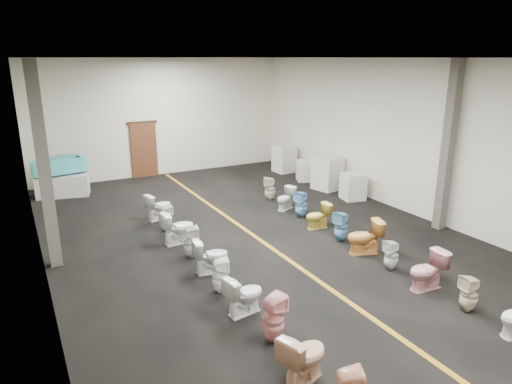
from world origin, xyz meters
The scene contains 34 objects.
floor centered at (0.00, 0.00, 0.00)m, with size 16.00×16.00×0.00m, color black.
ceiling centered at (0.00, 0.00, 4.50)m, with size 16.00×16.00×0.00m, color black.
wall_back centered at (0.00, 8.00, 2.25)m, with size 10.00×10.00×0.00m, color beige.
wall_left centered at (-5.00, 0.00, 2.25)m, with size 16.00×16.00×0.00m, color beige.
wall_right centered at (5.00, 0.00, 2.25)m, with size 16.00×16.00×0.00m, color beige.
aisle_stripe centered at (0.00, 0.00, 0.00)m, with size 0.12×15.60×0.01m, color #9B6C16.
back_door centered at (-0.80, 7.94, 1.05)m, with size 1.00×0.10×2.10m, color #562D19.
door_frame centered at (-0.80, 7.95, 2.12)m, with size 1.15×0.08×0.10m, color #331C11.
column_left centered at (-4.75, 1.00, 2.25)m, with size 0.25×0.25×4.50m, color #59544C.
column_right centered at (4.75, -1.50, 2.25)m, with size 0.25×0.25×4.50m, color #59544C.
display_table centered at (-3.95, 6.69, 0.36)m, with size 1.63×0.82×0.73m, color silver.
bathtub centered at (-3.95, 6.69, 1.07)m, with size 1.83×0.93×0.55m.
appliance_crate_a centered at (4.40, 1.71, 0.43)m, with size 0.67×0.67×0.86m, color silver.
appliance_crate_b centered at (4.40, 3.09, 0.58)m, with size 0.84×0.84×1.15m, color silver.
appliance_crate_c centered at (4.40, 4.41, 0.38)m, with size 0.67×0.67×0.76m, color silver.
appliance_crate_d centered at (4.40, 5.98, 0.54)m, with size 0.75×0.75×1.07m, color silver.
toilet_left_2 centered at (-2.02, -4.87, 0.41)m, with size 0.45×0.80×0.81m, color #E3B088.
toilet_left_3 centered at (-1.90, -3.82, 0.42)m, with size 0.37×0.38×0.83m, color pink.
toilet_left_4 centered at (-1.93, -2.83, 0.38)m, with size 0.42×0.74×0.75m, color white.
toilet_left_5 centered at (-2.00, -1.92, 0.36)m, with size 0.33×0.33×0.73m, color white.
toilet_left_6 centered at (-1.82, -1.02, 0.39)m, with size 0.43×0.75×0.77m, color silver.
toilet_left_7 centered at (-1.92, -0.07, 0.38)m, with size 0.34×0.35×0.76m, color silver.
toilet_left_8 centered at (-1.90, 0.89, 0.42)m, with size 0.47×0.82×0.83m, color white.
toilet_left_9 centered at (-1.89, 1.88, 0.35)m, with size 0.32×0.32×0.70m, color silver.
toilet_left_10 centered at (-1.80, 2.85, 0.39)m, with size 0.43×0.76×0.77m, color white.
toilet_right_2 centered at (1.72, -4.74, 0.36)m, with size 0.32×0.33×0.71m, color beige.
toilet_right_3 centered at (1.71, -3.78, 0.40)m, with size 0.45×0.79×0.80m, color #D49096.
toilet_right_4 centered at (1.72, -2.78, 0.34)m, with size 0.31×0.32×0.69m, color silver.
toilet_right_5 centered at (1.78, -1.83, 0.42)m, with size 0.47×0.82×0.84m, color #E09948.
toilet_right_6 centered at (1.79, -0.96, 0.40)m, with size 0.36×0.36×0.79m, color #69AFD1.
toilet_right_7 centered at (1.80, 0.06, 0.35)m, with size 0.39×0.69×0.70m, color #E4C950.
toilet_right_8 centered at (1.90, 1.03, 0.40)m, with size 0.36×0.37×0.80m, color #73ADE0.
toilet_right_9 centered at (1.89, 1.86, 0.35)m, with size 0.39×0.68×0.70m, color silver.
toilet_right_10 centered at (1.93, 2.89, 0.39)m, with size 0.35×0.36×0.78m, color beige.
Camera 1 is at (-5.27, -9.44, 4.51)m, focal length 32.00 mm.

